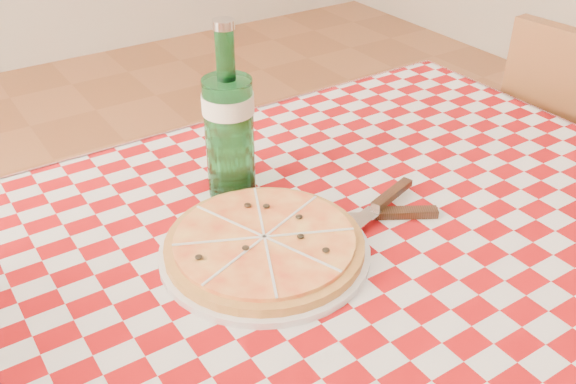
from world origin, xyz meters
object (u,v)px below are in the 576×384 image
object	(u,v)px
water_bottle	(228,112)
wine_glass	(229,132)
pizza_plate	(265,244)
dining_table	(319,289)

from	to	relation	value
water_bottle	wine_glass	size ratio (longest dim) A/B	1.76
pizza_plate	wine_glass	distance (m)	0.24
wine_glass	dining_table	bearing A→B (deg)	-85.40
dining_table	wine_glass	size ratio (longest dim) A/B	7.23
pizza_plate	wine_glass	xyz separation A→B (m)	(0.07, 0.23, 0.06)
dining_table	wine_glass	bearing A→B (deg)	94.60
water_bottle	dining_table	bearing A→B (deg)	-76.78
pizza_plate	water_bottle	world-z (taller)	water_bottle
pizza_plate	wine_glass	size ratio (longest dim) A/B	1.84
dining_table	pizza_plate	xyz separation A→B (m)	(-0.09, 0.02, 0.12)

